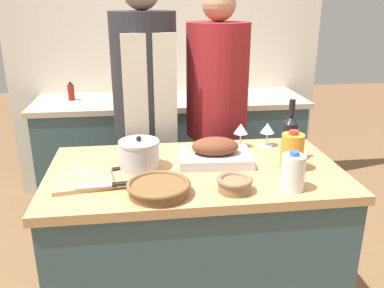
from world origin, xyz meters
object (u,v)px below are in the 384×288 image
object	(u,v)px
condiment_bottle_short	(71,92)
condiment_bottle_extra	(120,86)
milk_jug	(293,172)
wine_glass_left	(267,129)
stock_pot	(139,155)
wine_bottle_green	(290,136)
knife_bread	(91,171)
condiment_bottle_tall	(192,89)
mixing_bowl	(235,184)
person_cook_aproned	(146,113)
knife_chef	(107,185)
wicker_basket	(159,188)
person_cook_guest	(217,116)
cutting_board	(83,181)
wine_glass_right	(241,130)
roasting_pan	(215,153)
juice_jug	(292,152)
knife_paring	(108,170)

from	to	relation	value
condiment_bottle_short	condiment_bottle_extra	world-z (taller)	condiment_bottle_extra
milk_jug	wine_glass_left	xyz separation A→B (m)	(0.06, 0.52, 0.02)
stock_pot	wine_bottle_green	size ratio (longest dim) A/B	0.62
wine_glass_left	knife_bread	xyz separation A→B (m)	(-0.89, -0.23, -0.09)
knife_bread	condiment_bottle_extra	bearing A→B (deg)	86.79
wine_bottle_green	condiment_bottle_tall	world-z (taller)	wine_bottle_green
mixing_bowl	person_cook_aproned	world-z (taller)	person_cook_aproned
mixing_bowl	knife_chef	distance (m)	0.51
wicker_basket	knife_chef	size ratio (longest dim) A/B	1.10
knife_chef	condiment_bottle_extra	distance (m)	1.69
knife_chef	stock_pot	bearing A→B (deg)	57.66
wine_glass_left	condiment_bottle_short	world-z (taller)	condiment_bottle_short
wine_glass_left	condiment_bottle_short	size ratio (longest dim) A/B	0.89
milk_jug	person_cook_guest	distance (m)	0.98
condiment_bottle_short	person_cook_guest	size ratio (longest dim) A/B	0.08
cutting_board	stock_pot	xyz separation A→B (m)	(0.24, 0.13, 0.06)
wine_glass_left	wine_glass_right	world-z (taller)	wine_glass_right
wine_glass_left	person_cook_aproned	size ratio (longest dim) A/B	0.07
stock_pot	wine_bottle_green	distance (m)	0.71
condiment_bottle_short	condiment_bottle_extra	bearing A→B (deg)	15.30
wine_glass_right	person_cook_guest	bearing A→B (deg)	95.04
mixing_bowl	condiment_bottle_tall	size ratio (longest dim) A/B	0.82
cutting_board	wine_bottle_green	world-z (taller)	wine_bottle_green
roasting_pan	condiment_bottle_extra	world-z (taller)	condiment_bottle_extra
milk_jug	wine_glass_left	world-z (taller)	milk_jug
mixing_bowl	condiment_bottle_short	distance (m)	1.89
wine_bottle_green	person_cook_guest	bearing A→B (deg)	108.89
person_cook_aproned	juice_jug	bearing A→B (deg)	-58.49
wine_glass_right	knife_bread	world-z (taller)	wine_glass_right
wine_glass_left	condiment_bottle_tall	size ratio (longest dim) A/B	0.70
stock_pot	milk_jug	xyz separation A→B (m)	(0.61, -0.30, 0.01)
condiment_bottle_short	condiment_bottle_extra	size ratio (longest dim) A/B	0.78
wicker_basket	cutting_board	distance (m)	0.34
roasting_pan	milk_jug	size ratio (longest dim) A/B	2.16
mixing_bowl	knife_bread	bearing A→B (deg)	154.94
cutting_board	wine_glass_left	xyz separation A→B (m)	(0.90, 0.35, 0.08)
condiment_bottle_tall	wine_glass_right	bearing A→B (deg)	-83.87
wicker_basket	condiment_bottle_short	distance (m)	1.76
knife_bread	person_cook_aproned	xyz separation A→B (m)	(0.27, 0.66, 0.09)
stock_pot	juice_jug	distance (m)	0.69
mixing_bowl	knife_chef	xyz separation A→B (m)	(-0.51, 0.08, -0.01)
roasting_pan	juice_jug	size ratio (longest dim) A/B	1.92
cutting_board	knife_bread	size ratio (longest dim) A/B	1.60
roasting_pan	person_cook_aproned	xyz separation A→B (m)	(-0.31, 0.62, 0.04)
condiment_bottle_short	person_cook_aproned	world-z (taller)	person_cook_aproned
wicker_basket	condiment_bottle_extra	xyz separation A→B (m)	(-0.21, 1.76, 0.06)
wine_bottle_green	wine_glass_right	world-z (taller)	wine_bottle_green
mixing_bowl	condiment_bottle_extra	xyz separation A→B (m)	(-0.51, 1.77, 0.06)
wicker_basket	milk_jug	size ratio (longest dim) A/B	1.55
knife_paring	knife_bread	world-z (taller)	same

